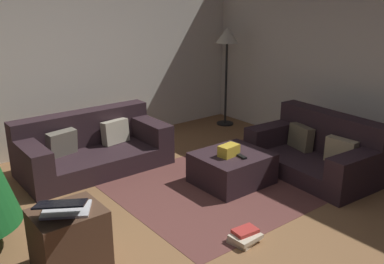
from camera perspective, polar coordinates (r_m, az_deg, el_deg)
ground_plane at (r=3.72m, az=0.18°, el=-16.00°), size 6.40×6.40×0.00m
rear_partition at (r=5.92m, az=-19.32°, el=9.56°), size 6.40×0.12×2.60m
couch_left at (r=5.40m, az=-13.48°, el=-2.08°), size 1.79×0.89×0.68m
couch_right at (r=5.34m, az=16.76°, el=-2.53°), size 0.99×1.57×0.72m
ottoman at (r=4.88m, az=5.44°, el=-4.90°), size 0.81×0.70×0.36m
gift_box at (r=4.72m, az=5.01°, el=-2.51°), size 0.25×0.17×0.13m
tv_remote at (r=4.71m, az=6.67°, el=-3.29°), size 0.07×0.17×0.02m
side_table at (r=3.50m, az=-16.24°, el=-14.03°), size 0.52×0.44×0.53m
laptop at (r=3.29m, az=-16.91°, el=-9.77°), size 0.52×0.54×0.18m
book_stack at (r=3.86m, az=7.24°, el=-13.87°), size 0.32×0.26×0.11m
corner_lamp at (r=6.84m, az=4.78°, el=11.98°), size 0.36×0.36×1.59m
area_rug at (r=4.95m, az=5.38°, el=-6.79°), size 2.60×2.00×0.01m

